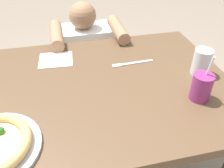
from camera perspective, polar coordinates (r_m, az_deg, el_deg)
name	(u,v)px	position (r m, az deg, el deg)	size (l,w,h in m)	color
dining_table	(98,106)	(1.09, -3.36, -5.18)	(1.16, 0.84, 0.75)	brown
drink_cup_colored	(201,87)	(0.97, 20.52, -0.65)	(0.08, 0.08, 0.19)	#8C2D72
water_cup_clear	(202,62)	(1.12, 20.53, 5.01)	(0.08, 0.08, 0.12)	silver
paper_napkin	(56,60)	(1.21, -13.22, 5.66)	(0.16, 0.14, 0.00)	white
fork	(131,63)	(1.15, 4.48, 4.90)	(0.20, 0.03, 0.00)	silver
diner_seated	(87,69)	(1.77, -6.03, 3.48)	(0.42, 0.53, 0.88)	#333847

